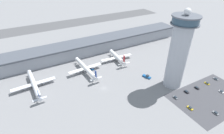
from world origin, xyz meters
The scene contains 18 objects.
ground_plane centered at (0.00, 0.00, 0.00)m, with size 1000.00×1000.00×0.00m, color gray.
terminal_building centered at (0.00, 70.00, 7.46)m, with size 279.44×25.00×14.72m.
runway_strip centered at (0.00, 190.82, 0.00)m, with size 419.17×44.00×0.01m, color #515154.
control_tower centered at (54.96, -23.91, 32.50)m, with size 20.70×20.70×65.65m.
parking_lot_surface centered at (69.79, -51.84, 0.00)m, with size 64.00×40.00×0.01m, color #424247.
airplane_gate_alpha centered at (-51.39, 29.55, 4.02)m, with size 36.38×46.26×12.01m.
airplane_gate_bravo centered at (-3.74, 31.11, 4.61)m, with size 33.89×44.61×12.88m.
airplane_gate_charlie centered at (34.64, 36.22, 4.08)m, with size 35.70×33.24×13.57m.
service_truck_catering centered at (42.37, -5.07, 0.99)m, with size 5.04×8.53×2.85m.
service_truck_fuel centered at (2.59, 34.97, 0.88)m, with size 4.31×8.55×2.56m.
car_white_wagon centered at (82.71, -38.95, 0.52)m, with size 1.85×4.48×1.36m.
car_green_van centered at (95.68, -38.58, 0.52)m, with size 1.83×4.79×1.35m.
car_navy_sedan centered at (44.70, -52.38, 0.55)m, with size 1.78×4.81×1.43m.
car_yellow_taxi centered at (82.72, -52.29, 0.58)m, with size 1.92×4.17×1.49m.
car_red_hatchback centered at (69.24, -38.89, 0.61)m, with size 1.82×4.25×1.56m.
car_blue_compact centered at (56.55, -64.78, 0.59)m, with size 1.99×4.32×1.51m.
car_silver_sedan centered at (57.33, -38.20, 0.62)m, with size 1.85×4.16×1.59m.
car_maroon_suv centered at (43.94, -38.76, 0.56)m, with size 1.84×4.23×1.45m.
Camera 1 is at (-51.55, -106.17, 93.60)m, focal length 28.00 mm.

